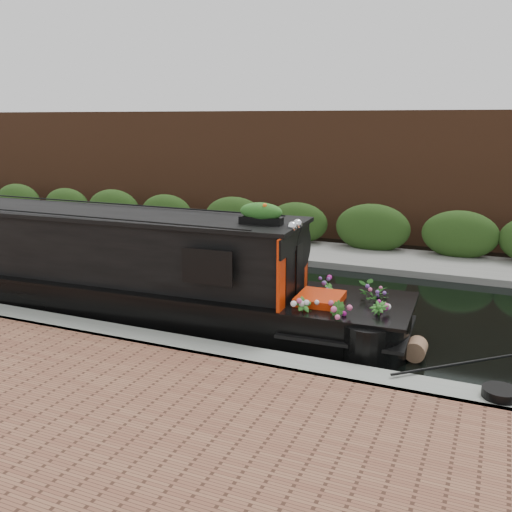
% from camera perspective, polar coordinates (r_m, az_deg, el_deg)
% --- Properties ---
extents(ground, '(80.00, 80.00, 0.00)m').
position_cam_1_polar(ground, '(12.62, -3.56, -3.79)').
color(ground, black).
rests_on(ground, ground).
extents(near_bank_coping, '(40.00, 0.60, 0.50)m').
position_cam_1_polar(near_bank_coping, '(9.97, -12.30, -8.92)').
color(near_bank_coping, gray).
rests_on(near_bank_coping, ground).
extents(far_bank_path, '(40.00, 2.40, 0.34)m').
position_cam_1_polar(far_bank_path, '(16.33, 3.13, 0.26)').
color(far_bank_path, slate).
rests_on(far_bank_path, ground).
extents(far_hedge, '(40.00, 1.10, 2.80)m').
position_cam_1_polar(far_hedge, '(17.16, 4.17, 0.89)').
color(far_hedge, '#244115').
rests_on(far_hedge, ground).
extents(far_brick_wall, '(40.00, 1.00, 8.00)m').
position_cam_1_polar(far_brick_wall, '(19.11, 6.27, 2.16)').
color(far_brick_wall, '#59321E').
rests_on(far_brick_wall, ground).
extents(narrowboat, '(11.11, 2.42, 2.58)m').
position_cam_1_polar(narrowboat, '(11.63, -14.08, -1.75)').
color(narrowboat, black).
rests_on(narrowboat, ground).
extents(rope_fender, '(0.33, 0.38, 0.33)m').
position_cam_1_polar(rope_fender, '(9.61, 15.71, -8.96)').
color(rope_fender, brown).
rests_on(rope_fender, ground).
extents(coiled_mooring_rope, '(0.47, 0.47, 0.12)m').
position_cam_1_polar(coiled_mooring_rope, '(8.21, 23.25, -12.47)').
color(coiled_mooring_rope, black).
rests_on(coiled_mooring_rope, near_bank_coping).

